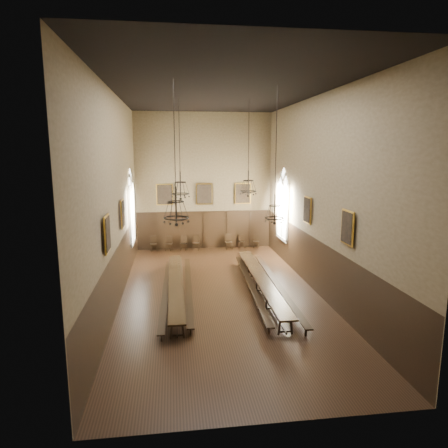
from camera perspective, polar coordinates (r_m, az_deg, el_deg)
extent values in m
cube|color=black|center=(18.75, -0.52, -9.99)|extent=(9.00, 18.00, 0.02)
cube|color=black|center=(17.74, -0.57, 18.45)|extent=(9.00, 18.00, 0.02)
cube|color=#7A684B|center=(26.62, -2.89, 6.05)|extent=(9.00, 0.02, 9.00)
cube|color=#7A684B|center=(8.93, 6.43, -2.83)|extent=(9.00, 0.02, 9.00)
cube|color=#7A684B|center=(17.73, -15.20, 3.48)|extent=(0.02, 18.00, 9.00)
cube|color=#7A684B|center=(18.77, 13.29, 3.93)|extent=(0.02, 18.00, 9.00)
cube|color=black|center=(18.32, -6.91, -8.29)|extent=(0.65, 9.11, 0.06)
cube|color=black|center=(18.75, 5.34, -7.69)|extent=(0.86, 9.63, 0.07)
cube|color=black|center=(18.38, -8.30, -9.20)|extent=(0.51, 9.22, 0.05)
cube|color=black|center=(18.72, -5.09, -8.77)|extent=(0.51, 9.20, 0.05)
cube|color=black|center=(18.90, 3.83, -8.51)|extent=(0.72, 9.55, 0.05)
cube|color=black|center=(19.00, 7.54, -8.43)|extent=(0.59, 9.87, 0.05)
cube|color=black|center=(26.69, -10.01, -2.85)|extent=(0.51, 0.51, 0.05)
cube|color=black|center=(26.81, -10.02, -2.22)|extent=(0.44, 0.11, 0.52)
cube|color=black|center=(26.66, -7.91, -2.85)|extent=(0.53, 0.53, 0.05)
cube|color=black|center=(26.78, -7.92, -2.24)|extent=(0.41, 0.17, 0.50)
cube|color=black|center=(26.64, -5.79, -2.82)|extent=(0.52, 0.52, 0.05)
cube|color=black|center=(26.76, -5.81, -2.21)|extent=(0.41, 0.16, 0.50)
cube|color=black|center=(26.67, -4.02, -2.74)|extent=(0.54, 0.54, 0.05)
cube|color=black|center=(26.79, -4.05, -2.10)|extent=(0.43, 0.15, 0.52)
cube|color=black|center=(26.86, 0.66, -2.61)|extent=(0.50, 0.50, 0.05)
cube|color=black|center=(26.98, 0.61, -1.98)|extent=(0.44, 0.10, 0.52)
cube|color=black|center=(27.14, 2.53, -2.56)|extent=(0.46, 0.46, 0.05)
cube|color=black|center=(27.25, 2.47, -1.98)|extent=(0.41, 0.09, 0.48)
cube|color=black|center=(27.31, 4.62, -2.51)|extent=(0.45, 0.45, 0.05)
cube|color=black|center=(27.42, 4.55, -1.94)|extent=(0.40, 0.10, 0.48)
cylinder|color=black|center=(19.88, -6.40, 12.48)|extent=(0.03, 0.03, 3.47)
torus|color=black|center=(19.98, -6.23, 4.30)|extent=(0.90, 0.90, 0.05)
torus|color=black|center=(19.93, -6.27, 5.96)|extent=(0.57, 0.57, 0.04)
cylinder|color=black|center=(19.94, -6.26, 5.66)|extent=(0.06, 0.06, 1.27)
cylinder|color=black|center=(20.03, 3.56, 12.55)|extent=(0.03, 0.03, 3.44)
torus|color=black|center=(20.12, 3.47, 4.68)|extent=(0.84, 0.84, 0.05)
torus|color=black|center=(20.07, 3.49, 6.22)|extent=(0.53, 0.53, 0.04)
cylinder|color=black|center=(20.08, 3.49, 5.94)|extent=(0.06, 0.06, 1.19)
cylinder|color=black|center=(14.69, -7.11, 12.64)|extent=(0.03, 0.03, 3.76)
torus|color=black|center=(14.89, -6.84, 0.86)|extent=(0.94, 0.94, 0.06)
torus|color=black|center=(14.80, -6.89, 3.19)|extent=(0.60, 0.60, 0.04)
cylinder|color=black|center=(14.81, -6.88, 2.77)|extent=(0.07, 0.07, 1.33)
cylinder|color=black|center=(15.91, 7.47, 11.72)|extent=(0.03, 0.03, 4.17)
torus|color=black|center=(16.13, 7.22, 0.84)|extent=(0.78, 0.78, 0.05)
torus|color=black|center=(16.05, 7.26, 2.61)|extent=(0.49, 0.49, 0.04)
cylinder|color=black|center=(16.06, 7.25, 2.29)|extent=(0.05, 0.05, 1.09)
cube|color=gold|center=(26.48, -8.48, 4.18)|extent=(1.10, 0.12, 1.40)
cube|color=black|center=(26.48, -8.48, 4.18)|extent=(0.98, 0.02, 1.28)
cube|color=gold|center=(26.56, -2.85, 4.30)|extent=(1.10, 0.12, 1.40)
cube|color=black|center=(26.56, -2.85, 4.30)|extent=(0.98, 0.02, 1.28)
cube|color=gold|center=(26.89, 2.70, 4.38)|extent=(1.10, 0.12, 1.40)
cube|color=black|center=(26.89, 2.70, 4.38)|extent=(0.98, 0.02, 1.28)
cube|color=gold|center=(18.80, -14.29, 1.44)|extent=(0.12, 1.00, 1.30)
cube|color=black|center=(18.80, -14.29, 1.44)|extent=(0.02, 0.88, 1.18)
cube|color=gold|center=(14.41, -16.36, -1.35)|extent=(0.12, 1.00, 1.30)
cube|color=black|center=(14.41, -16.36, -1.35)|extent=(0.02, 0.88, 1.18)
cube|color=gold|center=(19.76, 11.83, 1.97)|extent=(0.12, 1.00, 1.30)
cube|color=black|center=(19.76, 11.83, 1.97)|extent=(0.02, 0.88, 1.18)
cube|color=gold|center=(15.64, 17.22, -0.49)|extent=(0.12, 1.00, 1.30)
cube|color=black|center=(15.64, 17.22, -0.49)|extent=(0.02, 0.88, 1.18)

